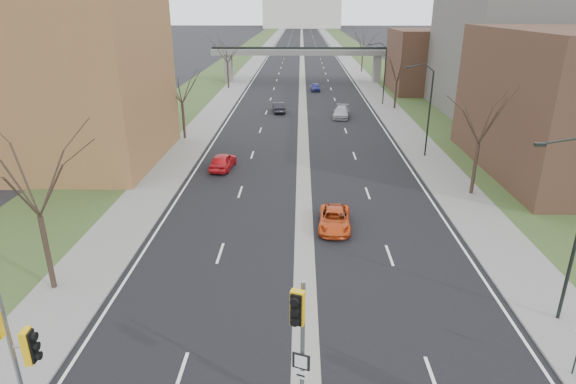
{
  "coord_description": "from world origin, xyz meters",
  "views": [
    {
      "loc": [
        -0.32,
        -13.11,
        13.76
      ],
      "look_at": [
        -0.96,
        11.55,
        4.13
      ],
      "focal_mm": 30.0,
      "sensor_mm": 36.0,
      "label": 1
    }
  ],
  "objects_px": {
    "car_left_far": "(279,107)",
    "car_right_near": "(335,219)",
    "car_left_near": "(223,161)",
    "car_right_far": "(315,87)",
    "signal_pole_median": "(300,331)",
    "signal_pole_left": "(12,342)",
    "car_right_mid": "(341,112)"
  },
  "relations": [
    {
      "from": "car_left_near",
      "to": "car_right_far",
      "type": "relative_size",
      "value": 1.14
    },
    {
      "from": "car_left_far",
      "to": "signal_pole_median",
      "type": "bearing_deg",
      "value": 85.64
    },
    {
      "from": "car_right_near",
      "to": "car_right_far",
      "type": "xyz_separation_m",
      "value": [
        0.19,
        54.34,
        0.03
      ]
    },
    {
      "from": "signal_pole_left",
      "to": "car_right_mid",
      "type": "xyz_separation_m",
      "value": [
        14.44,
        50.0,
        -3.03
      ]
    },
    {
      "from": "signal_pole_left",
      "to": "car_right_far",
      "type": "distance_m",
      "value": 71.89
    },
    {
      "from": "signal_pole_median",
      "to": "car_right_far",
      "type": "xyz_separation_m",
      "value": [
        2.46,
        70.18,
        -3.19
      ]
    },
    {
      "from": "car_left_near",
      "to": "car_right_far",
      "type": "height_order",
      "value": "car_left_near"
    },
    {
      "from": "signal_pole_median",
      "to": "car_right_near",
      "type": "bearing_deg",
      "value": 101.41
    },
    {
      "from": "car_right_near",
      "to": "car_left_far",
      "type": "bearing_deg",
      "value": 102.12
    },
    {
      "from": "car_left_far",
      "to": "car_right_far",
      "type": "height_order",
      "value": "car_left_far"
    },
    {
      "from": "car_right_near",
      "to": "car_left_near",
      "type": "bearing_deg",
      "value": 131.34
    },
    {
      "from": "car_right_mid",
      "to": "car_right_near",
      "type": "bearing_deg",
      "value": -87.36
    },
    {
      "from": "signal_pole_median",
      "to": "signal_pole_left",
      "type": "bearing_deg",
      "value": -156.06
    },
    {
      "from": "car_left_far",
      "to": "car_left_near",
      "type": "bearing_deg",
      "value": 73.26
    },
    {
      "from": "signal_pole_left",
      "to": "signal_pole_median",
      "type": "distance_m",
      "value": 9.18
    },
    {
      "from": "car_left_far",
      "to": "car_right_near",
      "type": "relative_size",
      "value": 0.96
    },
    {
      "from": "car_left_far",
      "to": "car_right_far",
      "type": "bearing_deg",
      "value": -114.77
    },
    {
      "from": "signal_pole_median",
      "to": "car_right_mid",
      "type": "bearing_deg",
      "value": 103.46
    },
    {
      "from": "signal_pole_left",
      "to": "signal_pole_median",
      "type": "relative_size",
      "value": 1.04
    },
    {
      "from": "car_right_near",
      "to": "car_right_far",
      "type": "bearing_deg",
      "value": 93.7
    },
    {
      "from": "car_left_far",
      "to": "car_right_near",
      "type": "height_order",
      "value": "car_left_far"
    },
    {
      "from": "car_right_mid",
      "to": "car_left_far",
      "type": "bearing_deg",
      "value": 167.14
    },
    {
      "from": "car_left_far",
      "to": "car_right_mid",
      "type": "height_order",
      "value": "car_right_mid"
    },
    {
      "from": "car_left_near",
      "to": "car_right_mid",
      "type": "relative_size",
      "value": 0.89
    },
    {
      "from": "signal_pole_median",
      "to": "car_left_near",
      "type": "xyz_separation_m",
      "value": [
        -6.94,
        27.88,
        -3.1
      ]
    },
    {
      "from": "car_right_far",
      "to": "signal_pole_left",
      "type": "bearing_deg",
      "value": -101.4
    },
    {
      "from": "signal_pole_left",
      "to": "car_right_far",
      "type": "bearing_deg",
      "value": 77.57
    },
    {
      "from": "car_right_far",
      "to": "signal_pole_median",
      "type": "bearing_deg",
      "value": -94.1
    },
    {
      "from": "signal_pole_median",
      "to": "car_right_near",
      "type": "distance_m",
      "value": 16.33
    },
    {
      "from": "car_left_near",
      "to": "car_right_near",
      "type": "distance_m",
      "value": 15.16
    },
    {
      "from": "signal_pole_left",
      "to": "signal_pole_median",
      "type": "xyz_separation_m",
      "value": [
        9.16,
        0.7,
        0.1
      ]
    },
    {
      "from": "car_right_far",
      "to": "car_right_near",
      "type": "bearing_deg",
      "value": -92.29
    }
  ]
}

